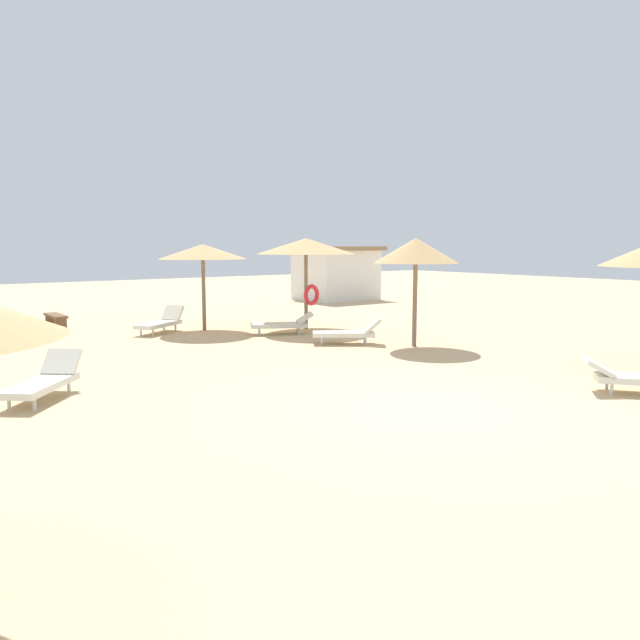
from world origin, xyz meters
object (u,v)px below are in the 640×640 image
Objects in this scene: lounger_2 at (161,322)px; beach_cabana at (336,272)px; lounger_0 at (637,377)px; parasol_2 at (203,252)px; lounger_3 at (283,324)px; parasol_3 at (306,247)px; lounger_5 at (44,381)px; bench_0 at (56,319)px; parasol_4 at (416,251)px; lounger_4 at (349,333)px.

beach_cabana is at bearing 27.29° from lounger_2.
parasol_2 is at bearing 102.49° from lounger_0.
lounger_2 is at bearing -152.71° from beach_cabana.
beach_cabana is at bearing 44.43° from lounger_3.
lounger_0 is at bearing -72.37° from lounger_2.
parasol_3 is 1.73× the size of lounger_5.
lounger_0 is at bearing -34.50° from lounger_5.
lounger_5 is at bearing 145.50° from lounger_0.
bench_0 is 14.45m from beach_cabana.
parasol_4 reaches higher than lounger_3.
lounger_2 is 13.08m from beach_cabana.
parasol_4 is 1.54× the size of lounger_4.
lounger_4 is (-0.70, 7.54, 0.01)m from lounger_0.
lounger_0 is at bearing -67.18° from bench_0.
beach_cabana is (14.05, 3.23, 1.01)m from bench_0.
lounger_3 is at bearing -44.53° from bench_0.
lounger_4 is at bearing -126.49° from beach_cabana.
parasol_4 reaches higher than lounger_4.
lounger_0 is at bearing -94.46° from parasol_4.
lounger_4 is at bearing 95.30° from lounger_0.
parasol_3 is at bearing 22.61° from lounger_3.
parasol_2 is 1.46× the size of lounger_2.
lounger_5 is 20.71m from beach_cabana.
lounger_0 is at bearing -84.70° from lounger_4.
lounger_2 is at bearing 53.97° from lounger_5.
lounger_5 is 9.66m from bench_0.
lounger_5 reaches higher than lounger_3.
parasol_2 is 12.13m from beach_cabana.
lounger_4 is 1.26× the size of bench_0.
lounger_2 is at bearing 122.86° from lounger_4.
beach_cabana is (7.07, 12.51, -1.21)m from parasol_4.
lounger_2 is (-4.04, 12.71, 0.01)m from lounger_0.
parasol_2 is at bearing 117.52° from parasol_4.
parasol_4 is 0.76× the size of beach_cabana.
lounger_3 is at bearing 99.41° from lounger_4.
lounger_5 is at bearing -142.47° from beach_cabana.
lounger_2 is at bearing 124.69° from parasol_4.
bench_0 is (-6.50, 15.45, 0.04)m from lounger_0.
lounger_3 is 1.08× the size of lounger_5.
parasol_3 is 10.94m from lounger_0.
lounger_4 is at bearing -67.07° from parasol_2.
parasol_3 is 8.46m from bench_0.
lounger_5 is at bearing -134.35° from parasol_2.
parasol_3 reaches higher than beach_cabana.
lounger_5 is 1.22× the size of bench_0.
parasol_2 is 5.34m from bench_0.
lounger_0 is 20.18m from beach_cabana.
parasol_2 reaches higher than lounger_5.
lounger_4 is (0.44, -2.64, 0.01)m from lounger_3.
lounger_5 reaches higher than bench_0.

